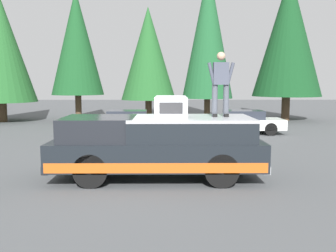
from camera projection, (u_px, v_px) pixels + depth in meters
ground_plane at (136, 180)px, 9.85m from camera, size 90.00×90.00×0.00m
pickup_truck at (157, 146)px, 9.90m from camera, size 2.01×5.54×1.65m
compressor_unit at (171, 107)px, 9.67m from camera, size 0.65×0.84×0.56m
person_on_truck_bed at (221, 82)px, 9.81m from camera, size 0.29×0.72×1.69m
parked_car_white at (242, 122)px, 18.65m from camera, size 1.64×4.10×1.16m
parked_car_black at (126, 122)px, 18.64m from camera, size 1.64×4.10×1.16m
conifer_far_left at (288, 35)px, 24.54m from camera, size 4.49×4.49×9.67m
conifer_left at (208, 33)px, 25.52m from camera, size 3.48×3.48×10.38m
conifer_center_left at (148, 54)px, 25.85m from camera, size 3.80×3.80×7.70m
conifer_center_right at (77, 43)px, 23.88m from camera, size 3.34×3.34×8.42m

